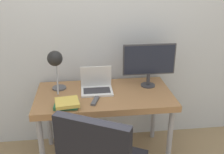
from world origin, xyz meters
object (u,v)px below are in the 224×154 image
monitor (149,62)px  book_stack (67,103)px  laptop (97,86)px  desk_lamp (55,62)px

monitor → book_stack: bearing=-156.5°
laptop → book_stack: laptop is taller
monitor → desk_lamp: bearing=-172.8°
monitor → desk_lamp: (-0.90, -0.11, 0.07)m
monitor → desk_lamp: 0.91m
monitor → desk_lamp: size_ratio=1.19×
laptop → monitor: size_ratio=0.58×
desk_lamp → monitor: bearing=7.2°
monitor → desk_lamp: desk_lamp is taller
desk_lamp → book_stack: 0.39m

